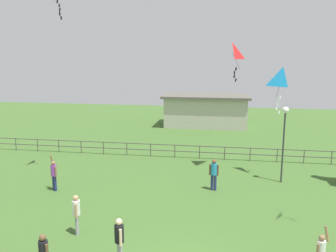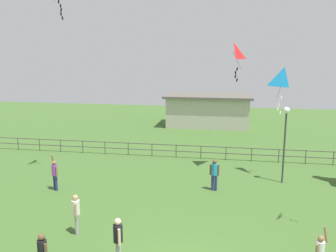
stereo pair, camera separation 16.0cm
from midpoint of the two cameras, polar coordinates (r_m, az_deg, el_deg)
lamppost at (r=20.94m, az=17.86°, el=-0.29°), size 0.36×0.36×4.38m
person_0 at (r=15.31m, az=-14.70°, el=-13.12°), size 0.31×0.48×1.68m
person_1 at (r=20.25m, az=-17.96°, el=-7.18°), size 0.45×0.41×1.94m
person_2 at (r=19.47m, az=7.08°, el=-7.38°), size 0.52×0.32×1.73m
person_3 at (r=12.96m, az=-8.13°, el=-17.38°), size 0.32×0.48×1.75m
person_5 at (r=13.26m, az=22.84°, el=-18.10°), size 0.44×0.37×1.77m
kite_2 at (r=21.76m, az=17.60°, el=7.16°), size 1.18×1.15×2.66m
kite_3 at (r=22.15m, az=9.96°, el=11.43°), size 0.98×1.13×2.29m
waterfront_railing at (r=25.23m, az=5.03°, el=-3.84°), size 36.05×0.06×0.95m
pavilion_building at (r=36.78m, az=5.97°, el=2.52°), size 8.72×4.66×3.20m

